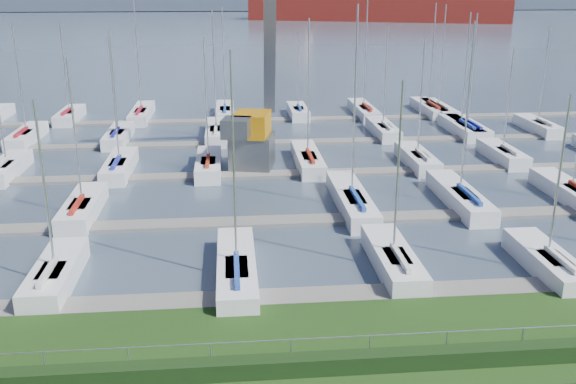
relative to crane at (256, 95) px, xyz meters
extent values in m
cube|color=#404E5E|center=(0.90, 230.84, -5.73)|extent=(800.00, 540.00, 0.20)
cube|color=black|center=(0.90, -29.56, -4.98)|extent=(80.00, 0.70, 0.70)
cylinder|color=#94969D|center=(0.90, -29.16, -4.13)|extent=(80.00, 0.04, 0.04)
cube|color=slate|center=(0.90, -23.16, -5.55)|extent=(90.00, 1.60, 0.25)
cube|color=slate|center=(0.90, -13.16, -5.55)|extent=(90.00, 1.60, 0.25)
cube|color=gray|center=(0.90, -3.16, -5.55)|extent=(90.00, 1.60, 0.25)
cube|color=slate|center=(0.90, 6.84, -5.55)|extent=(90.00, 1.60, 0.25)
cube|color=slate|center=(0.90, 16.84, -5.55)|extent=(90.00, 1.60, 0.25)
cube|color=#565A5E|center=(-0.46, -1.23, -4.13)|extent=(3.81, 3.81, 2.60)
cube|color=#C97E0B|center=(-0.46, -1.23, -2.03)|extent=(3.26, 3.88, 1.80)
cube|color=slate|center=(1.34, 3.27, 6.97)|extent=(1.44, 11.25, 19.89)
cube|color=#55575C|center=(-1.66, -3.23, -1.83)|extent=(2.42, 2.57, 1.40)
cube|color=maroon|center=(52.43, 186.43, -2.83)|extent=(93.04, 48.35, 10.00)
camera|label=1|loc=(-2.17, -49.97, 8.62)|focal=40.00mm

